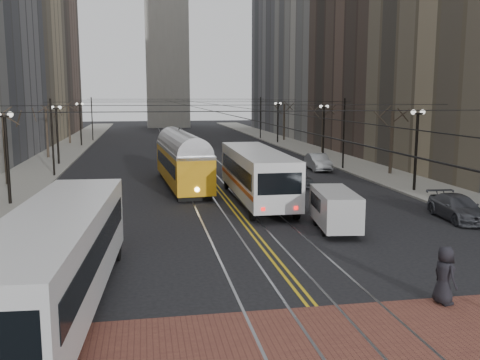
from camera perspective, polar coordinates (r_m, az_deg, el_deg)
name	(u,v)px	position (r m, az deg, el deg)	size (l,w,h in m)	color
ground	(304,296)	(19.05, 6.81, -12.17)	(260.00, 260.00, 0.00)	black
sidewalk_left	(56,157)	(63.09, -18.99, 2.36)	(5.00, 140.00, 0.15)	gray
sidewalk_right	(314,152)	(65.55, 7.92, 3.00)	(5.00, 140.00, 0.15)	gray
crosswalk_band	(346,349)	(15.59, 11.29, -17.27)	(25.00, 6.00, 0.01)	brown
streetcar_rails	(191,155)	(62.57, -5.27, 2.70)	(4.80, 130.00, 0.02)	gray
centre_lines	(191,155)	(62.57, -5.27, 2.70)	(0.42, 130.00, 0.01)	gold
building_left_far	(25,20)	(105.75, -21.95, 15.53)	(16.00, 20.00, 40.00)	brown
building_right_mid	(397,11)	(70.82, 16.44, 16.90)	(16.00, 20.00, 34.00)	brown
building_right_far	(302,27)	(108.27, 6.68, 15.94)	(16.00, 20.00, 40.00)	slate
lamp_posts	(207,143)	(46.20, -3.57, 3.96)	(27.60, 57.20, 5.60)	black
street_trees	(199,137)	(52.64, -4.40, 4.57)	(31.68, 53.28, 5.60)	#382D23
trolley_wires	(199,127)	(52.16, -4.36, 5.61)	(25.96, 120.00, 6.60)	black
transit_bus	(57,263)	(17.97, -18.97, -8.38)	(2.74, 13.15, 3.29)	silver
streetcar	(182,165)	(40.88, -6.18, 1.59)	(2.53, 13.64, 3.22)	#FAAB16
rear_bus	(256,176)	(34.57, 1.77, 0.39)	(2.80, 12.86, 3.36)	white
cargo_van	(335,211)	(27.73, 10.09, -3.26)	(1.80, 4.67, 2.07)	#BABABA
sedan_grey	(293,176)	(40.98, 5.71, 0.40)	(1.77, 4.40, 1.50)	#42454A
sedan_silver	(318,162)	(49.96, 8.33, 1.91)	(1.60, 4.58, 1.51)	#B0B3B8
sedan_parked	(458,208)	(32.14, 22.22, -2.75)	(1.91, 4.70, 1.36)	#46484E
pedestrian_a	(445,275)	(19.15, 20.99, -9.45)	(0.96, 0.62, 1.96)	black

